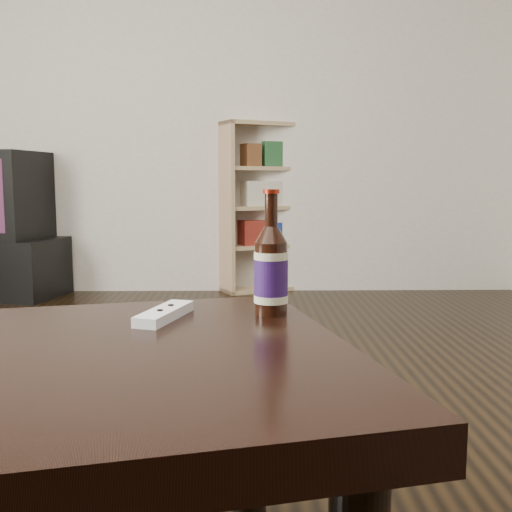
{
  "coord_description": "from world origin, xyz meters",
  "views": [
    {
      "loc": [
        0.62,
        -1.12,
        0.76
      ],
      "look_at": [
        0.64,
        0.06,
        0.61
      ],
      "focal_mm": 42.0,
      "sensor_mm": 36.0,
      "label": 1
    }
  ],
  "objects": [
    {
      "name": "beer_bottle",
      "position": [
        0.67,
        0.06,
        0.58
      ],
      "size": [
        0.09,
        0.09,
        0.25
      ],
      "rotation": [
        0.0,
        0.0,
        0.33
      ],
      "color": "black",
      "rests_on": "coffee_table"
    },
    {
      "name": "wall_back",
      "position": [
        0.0,
        3.01,
        1.35
      ],
      "size": [
        5.0,
        0.02,
        2.7
      ],
      "primitive_type": "cube",
      "color": "#BCB3A7",
      "rests_on": "ground"
    },
    {
      "name": "remote",
      "position": [
        0.46,
        0.02,
        0.5
      ],
      "size": [
        0.1,
        0.18,
        0.02
      ],
      "rotation": [
        0.0,
        0.0,
        -0.3
      ],
      "color": "silver",
      "rests_on": "coffee_table"
    },
    {
      "name": "bookshelf",
      "position": [
        0.73,
        3.08,
        0.6
      ],
      "size": [
        0.68,
        0.52,
        1.16
      ],
      "rotation": [
        0.0,
        0.0,
        0.43
      ],
      "color": "tan",
      "rests_on": "floor"
    }
  ]
}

